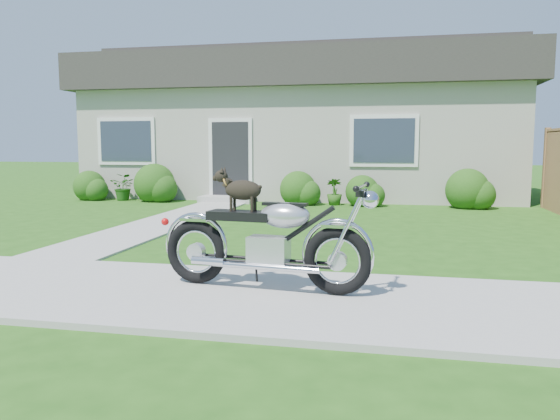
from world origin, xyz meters
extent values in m
plane|color=#235114|center=(0.00, 0.00, 0.00)|extent=(80.00, 80.00, 0.00)
cube|color=#9E9B93|center=(0.00, 0.00, 0.02)|extent=(24.00, 2.20, 0.04)
cube|color=#9E9B93|center=(-1.50, 5.00, 0.01)|extent=(1.20, 8.00, 0.03)
cube|color=#B9B3A7|center=(0.00, 12.00, 1.50)|extent=(12.00, 6.00, 3.00)
cube|color=#2D2B28|center=(0.00, 12.00, 3.50)|extent=(12.60, 6.60, 1.00)
cube|color=#2D2B28|center=(0.00, 12.00, 4.20)|extent=(12.60, 2.00, 0.60)
cube|color=black|center=(-1.50, 8.97, 1.05)|extent=(1.00, 0.06, 2.10)
cube|color=#9E9B93|center=(-1.50, 8.62, 0.08)|extent=(1.40, 0.70, 0.16)
cube|color=#2D3847|center=(-4.50, 8.97, 1.60)|extent=(1.70, 0.05, 1.30)
cube|color=#2D3847|center=(2.50, 8.97, 1.60)|extent=(1.70, 0.05, 1.30)
cube|color=#A06F47|center=(6.30, 9.00, 0.95)|extent=(0.12, 0.12, 1.90)
sphere|color=#254F15|center=(2.02, 8.50, 0.35)|extent=(0.82, 0.82, 0.82)
sphere|color=#254F15|center=(-3.47, 8.50, 0.46)|extent=(1.09, 1.09, 1.09)
sphere|color=#254F15|center=(0.41, 8.50, 0.39)|extent=(0.91, 0.91, 0.91)
sphere|color=#254F15|center=(4.48, 8.50, 0.43)|extent=(1.02, 1.02, 1.02)
sphere|color=#254F15|center=(-5.39, 8.50, 0.37)|extent=(0.87, 0.87, 0.87)
imported|color=#1E4D14|center=(-4.39, 8.55, 0.36)|extent=(0.67, 0.58, 0.73)
imported|color=#2C5A18|center=(1.33, 8.55, 0.33)|extent=(0.47, 0.47, 0.67)
torus|color=black|center=(2.28, 0.14, 0.38)|extent=(0.68, 0.18, 0.67)
torus|color=black|center=(0.78, 0.30, 0.38)|extent=(0.68, 0.18, 0.67)
cube|color=silver|center=(1.58, 0.21, 0.42)|extent=(0.42, 0.28, 0.30)
ellipsoid|color=silver|center=(1.75, 0.20, 0.79)|extent=(0.54, 0.34, 0.26)
cube|color=black|center=(1.28, 0.25, 0.78)|extent=(0.67, 0.33, 0.09)
cube|color=silver|center=(2.28, 0.14, 0.72)|extent=(0.31, 0.17, 0.03)
cube|color=silver|center=(0.78, 0.30, 0.72)|extent=(0.31, 0.17, 0.03)
cylinder|color=silver|center=(2.49, 0.12, 1.09)|extent=(0.09, 0.60, 0.03)
sphere|color=silver|center=(2.57, 0.11, 0.98)|extent=(0.19, 0.19, 0.17)
cylinder|color=silver|center=(1.57, 0.09, 0.29)|extent=(1.10, 0.18, 0.06)
ellipsoid|color=black|center=(1.31, 0.24, 1.03)|extent=(0.40, 0.22, 0.20)
sphere|color=black|center=(1.08, 0.27, 1.17)|extent=(0.14, 0.14, 0.12)
cylinder|color=black|center=(1.20, 0.30, 0.90)|extent=(0.03, 0.03, 0.16)
cylinder|color=black|center=(1.19, 0.21, 0.90)|extent=(0.03, 0.03, 0.16)
cylinder|color=black|center=(1.43, 0.28, 0.90)|extent=(0.03, 0.03, 0.16)
cylinder|color=black|center=(1.42, 0.19, 0.90)|extent=(0.03, 0.03, 0.16)
torus|color=gold|center=(1.13, 0.26, 1.11)|extent=(0.07, 0.11, 0.10)
camera|label=1|loc=(2.79, -5.00, 1.47)|focal=35.00mm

